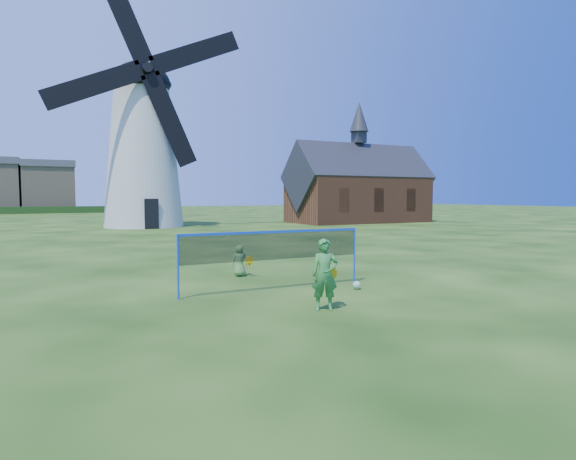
# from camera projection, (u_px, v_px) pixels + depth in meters

# --- Properties ---
(ground) EXTENTS (220.00, 220.00, 0.00)m
(ground) POSITION_uv_depth(u_px,v_px,m) (290.00, 287.00, 12.85)
(ground) COLOR black
(ground) RESTS_ON ground
(windmill) EXTENTS (14.61, 6.21, 19.29)m
(windmill) POSITION_uv_depth(u_px,v_px,m) (143.00, 145.00, 38.10)
(windmill) COLOR silver
(windmill) RESTS_ON ground
(chapel) EXTENTS (13.32, 6.46, 11.26)m
(chapel) POSITION_uv_depth(u_px,v_px,m) (358.00, 189.00, 45.31)
(chapel) COLOR brown
(chapel) RESTS_ON ground
(badminton_net) EXTENTS (5.05, 0.05, 1.55)m
(badminton_net) POSITION_uv_depth(u_px,v_px,m) (274.00, 247.00, 12.34)
(badminton_net) COLOR blue
(badminton_net) RESTS_ON ground
(player_girl) EXTENTS (0.75, 0.56, 1.53)m
(player_girl) POSITION_uv_depth(u_px,v_px,m) (325.00, 275.00, 10.19)
(player_girl) COLOR #327E36
(player_girl) RESTS_ON ground
(player_boy) EXTENTS (0.62, 0.43, 0.96)m
(player_boy) POSITION_uv_depth(u_px,v_px,m) (240.00, 261.00, 14.55)
(player_boy) COLOR #588E45
(player_boy) RESTS_ON ground
(play_ball) EXTENTS (0.22, 0.22, 0.22)m
(play_ball) POSITION_uv_depth(u_px,v_px,m) (357.00, 285.00, 12.53)
(play_ball) COLOR green
(play_ball) RESTS_ON ground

